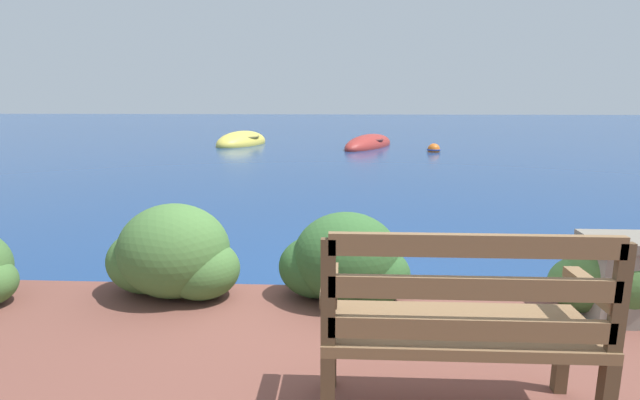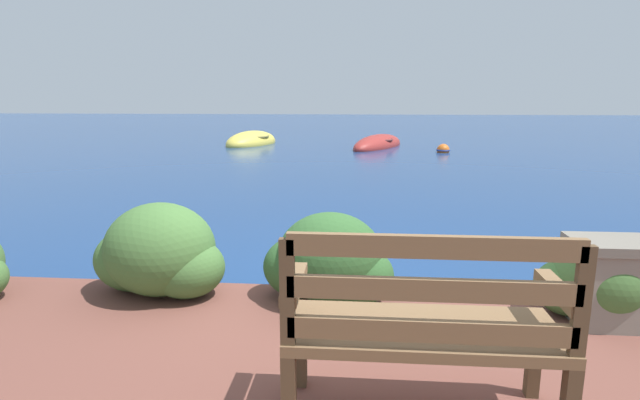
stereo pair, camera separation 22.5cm
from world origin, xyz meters
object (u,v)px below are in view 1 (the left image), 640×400
object	(u,v)px
rowboat_nearest	(369,145)
mooring_buoy	(434,150)
rowboat_mid	(242,143)
park_bench	(460,323)

from	to	relation	value
rowboat_nearest	mooring_buoy	world-z (taller)	rowboat_nearest
rowboat_nearest	rowboat_mid	xyz separation A→B (m)	(-4.29, 0.60, 0.01)
rowboat_nearest	rowboat_mid	distance (m)	4.33
rowboat_nearest	rowboat_mid	bearing A→B (deg)	-73.20
park_bench	rowboat_nearest	bearing A→B (deg)	90.02
park_bench	mooring_buoy	xyz separation A→B (m)	(2.16, 12.96, -0.64)
park_bench	mooring_buoy	distance (m)	13.15
park_bench	rowboat_mid	bearing A→B (deg)	106.25
park_bench	rowboat_mid	distance (m)	15.40
park_bench	mooring_buoy	bearing A→B (deg)	81.68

